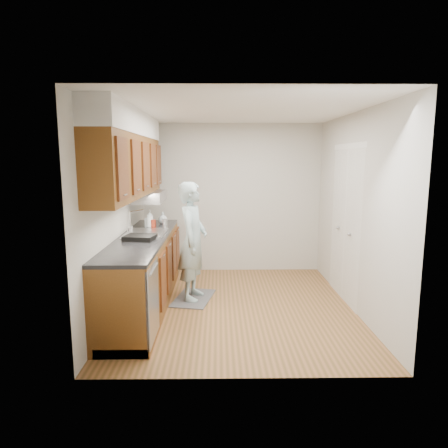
# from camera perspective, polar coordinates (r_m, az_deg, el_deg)

# --- Properties ---
(floor) EXTENTS (3.50, 3.50, 0.00)m
(floor) POSITION_cam_1_polar(r_m,az_deg,el_deg) (5.37, 1.74, -11.65)
(floor) COLOR #925E37
(floor) RESTS_ON ground
(ceiling) EXTENTS (3.50, 3.50, 0.00)m
(ceiling) POSITION_cam_1_polar(r_m,az_deg,el_deg) (5.04, 1.88, 15.92)
(ceiling) COLOR white
(ceiling) RESTS_ON wall_left
(wall_left) EXTENTS (0.02, 3.50, 2.50)m
(wall_left) POSITION_cam_1_polar(r_m,az_deg,el_deg) (5.21, -14.92, 1.61)
(wall_left) COLOR beige
(wall_left) RESTS_ON floor
(wall_right) EXTENTS (0.02, 3.50, 2.50)m
(wall_right) POSITION_cam_1_polar(r_m,az_deg,el_deg) (5.34, 18.12, 1.65)
(wall_right) COLOR beige
(wall_right) RESTS_ON floor
(wall_back) EXTENTS (3.00, 0.02, 2.50)m
(wall_back) POSITION_cam_1_polar(r_m,az_deg,el_deg) (6.79, 1.14, 3.66)
(wall_back) COLOR beige
(wall_back) RESTS_ON floor
(counter) EXTENTS (0.64, 2.80, 1.30)m
(counter) POSITION_cam_1_polar(r_m,az_deg,el_deg) (5.29, -11.41, -6.55)
(counter) COLOR brown
(counter) RESTS_ON floor
(upper_cabinets) EXTENTS (0.47, 2.80, 1.21)m
(upper_cabinets) POSITION_cam_1_polar(r_m,az_deg,el_deg) (5.17, -13.29, 9.39)
(upper_cabinets) COLOR brown
(upper_cabinets) RESTS_ON wall_left
(closet_door) EXTENTS (0.02, 1.22, 2.05)m
(closet_door) POSITION_cam_1_polar(r_m,az_deg,el_deg) (5.65, 16.91, -0.20)
(closet_door) COLOR white
(closet_door) RESTS_ON wall_right
(floor_mat) EXTENTS (0.62, 0.87, 0.01)m
(floor_mat) POSITION_cam_1_polar(r_m,az_deg,el_deg) (5.64, -4.38, -10.51)
(floor_mat) COLOR slate
(floor_mat) RESTS_ON floor
(person) EXTENTS (0.53, 0.70, 1.82)m
(person) POSITION_cam_1_polar(r_m,az_deg,el_deg) (5.40, -4.50, -1.34)
(person) COLOR #9FBDC2
(person) RESTS_ON floor_mat
(soap_bottle_a) EXTENTS (0.10, 0.10, 0.26)m
(soap_bottle_a) POSITION_cam_1_polar(r_m,az_deg,el_deg) (5.78, -10.53, 0.71)
(soap_bottle_a) COLOR silver
(soap_bottle_a) RESTS_ON counter
(soap_bottle_b) EXTENTS (0.13, 0.13, 0.20)m
(soap_bottle_b) POSITION_cam_1_polar(r_m,az_deg,el_deg) (5.85, -10.68, 0.50)
(soap_bottle_b) COLOR silver
(soap_bottle_b) RESTS_ON counter
(soap_bottle_c) EXTENTS (0.20, 0.20, 0.18)m
(soap_bottle_c) POSITION_cam_1_polar(r_m,az_deg,el_deg) (6.15, -8.74, 0.88)
(soap_bottle_c) COLOR silver
(soap_bottle_c) RESTS_ON counter
(soda_can) EXTENTS (0.08, 0.08, 0.13)m
(soda_can) POSITION_cam_1_polar(r_m,az_deg,el_deg) (5.74, -10.04, -0.02)
(soda_can) COLOR #BA3720
(soda_can) RESTS_ON counter
(steel_can) EXTENTS (0.10, 0.10, 0.13)m
(steel_can) POSITION_cam_1_polar(r_m,az_deg,el_deg) (5.70, -8.39, -0.00)
(steel_can) COLOR #A5A5AA
(steel_can) RESTS_ON counter
(dish_rack) EXTENTS (0.40, 0.35, 0.06)m
(dish_rack) POSITION_cam_1_polar(r_m,az_deg,el_deg) (4.99, -11.92, -1.89)
(dish_rack) COLOR black
(dish_rack) RESTS_ON counter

